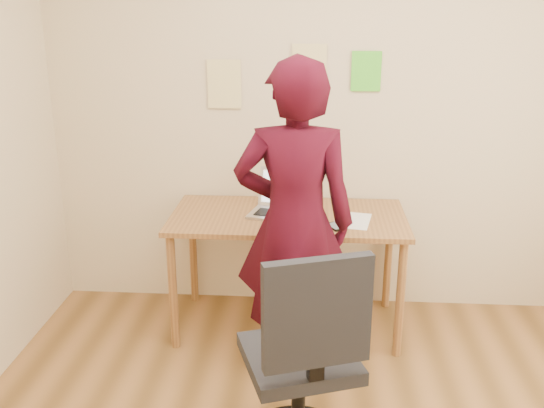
# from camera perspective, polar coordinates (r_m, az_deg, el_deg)

# --- Properties ---
(room) EXTENTS (3.58, 3.58, 2.78)m
(room) POSITION_cam_1_polar(r_m,az_deg,el_deg) (2.12, 5.54, 2.02)
(room) COLOR brown
(room) RESTS_ON ground
(desk) EXTENTS (1.40, 0.70, 0.74)m
(desk) POSITION_cam_1_polar(r_m,az_deg,el_deg) (3.65, 1.51, -2.32)
(desk) COLOR olive
(desk) RESTS_ON ground
(laptop) EXTENTS (0.40, 0.38, 0.25)m
(laptop) POSITION_cam_1_polar(r_m,az_deg,el_deg) (3.64, 0.89, -0.07)
(laptop) COLOR #B3B3BA
(laptop) RESTS_ON desk
(paper_sheet) EXTENTS (0.25, 0.32, 0.00)m
(paper_sheet) POSITION_cam_1_polar(r_m,az_deg,el_deg) (3.56, 7.55, -1.54)
(paper_sheet) COLOR white
(paper_sheet) RESTS_ON desk
(phone) EXTENTS (0.12, 0.14, 0.01)m
(phone) POSITION_cam_1_polar(r_m,az_deg,el_deg) (3.44, 5.95, -2.12)
(phone) COLOR black
(phone) RESTS_ON desk
(wall_note_left) EXTENTS (0.21, 0.00, 0.30)m
(wall_note_left) POSITION_cam_1_polar(r_m,az_deg,el_deg) (3.84, -4.52, 11.17)
(wall_note_left) COLOR #EBD78C
(wall_note_left) RESTS_ON room
(wall_note_mid) EXTENTS (0.21, 0.00, 0.30)m
(wall_note_mid) POSITION_cam_1_polar(r_m,az_deg,el_deg) (3.79, 3.52, 12.56)
(wall_note_mid) COLOR #EBD78C
(wall_note_mid) RESTS_ON room
(wall_note_right) EXTENTS (0.18, 0.00, 0.24)m
(wall_note_right) POSITION_cam_1_polar(r_m,az_deg,el_deg) (3.80, 8.85, 12.23)
(wall_note_right) COLOR #56DE32
(wall_note_right) RESTS_ON room
(office_chair) EXTENTS (0.58, 0.59, 1.04)m
(office_chair) POSITION_cam_1_polar(r_m,az_deg,el_deg) (2.68, 3.00, -15.62)
(office_chair) COLOR black
(office_chair) RESTS_ON ground
(person) EXTENTS (0.64, 0.43, 1.72)m
(person) POSITION_cam_1_polar(r_m,az_deg,el_deg) (3.13, 2.13, -1.91)
(person) COLOR #360713
(person) RESTS_ON ground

